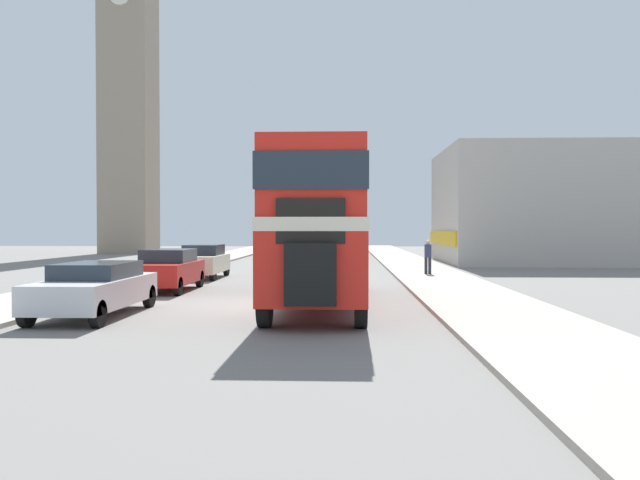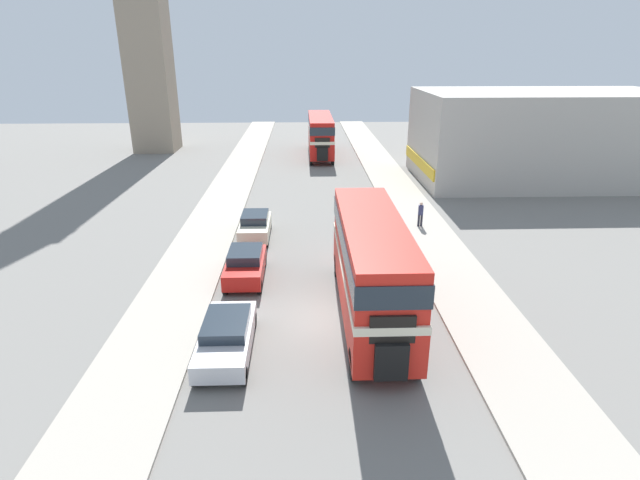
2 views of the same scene
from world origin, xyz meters
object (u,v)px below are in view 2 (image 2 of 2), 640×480
Objects in this scene: car_parked_mid at (245,264)px; bus_distant at (320,132)px; car_parked_near at (226,336)px; pedestrian_walking at (421,213)px; double_decker_bus at (372,261)px; car_parked_far at (255,226)px.

bus_distant is at bearing 81.05° from car_parked_mid.
car_parked_near is 17.08m from pedestrian_walking.
bus_distant is 37.10m from car_parked_near.
bus_distant is 2.77× the size of car_parked_mid.
car_parked_mid is at bearing 145.11° from double_decker_bus.
car_parked_near is (-5.69, -2.51, -1.85)m from double_decker_bus.
bus_distant reaches higher than car_parked_near.
double_decker_bus is 0.93× the size of bus_distant.
pedestrian_walking is (5.51, -23.14, -1.45)m from bus_distant.
double_decker_bus is 2.64× the size of car_parked_far.
pedestrian_walking is at bearing 7.74° from car_parked_far.
car_parked_mid is (0.04, 6.45, 0.05)m from car_parked_near.
car_parked_near is at bearing -156.23° from double_decker_bus.
car_parked_mid is at bearing -145.18° from pedestrian_walking.
double_decker_bus is at bearing 23.77° from car_parked_near.
car_parked_near is 6.45m from car_parked_mid.
car_parked_near is 12.21m from car_parked_far.
car_parked_near is at bearing -97.45° from bus_distant.
car_parked_far is 2.47× the size of pedestrian_walking.
car_parked_far is at bearing 120.35° from double_decker_bus.
double_decker_bus is 34.25m from bus_distant.
car_parked_mid is (-5.66, 3.94, -1.80)m from double_decker_bus.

